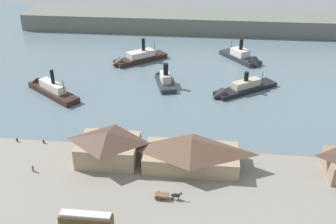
{
  "coord_description": "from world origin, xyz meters",
  "views": [
    {
      "loc": [
        4.35,
        -86.0,
        55.37
      ],
      "look_at": [
        -6.34,
        14.07,
        2.0
      ],
      "focal_mm": 41.21,
      "sensor_mm": 36.0,
      "label": 1
    }
  ],
  "objects_px": {
    "ferry_moored_west": "(49,89)",
    "ferry_outer_harbor": "(238,90)",
    "pedestrian_walking_west": "(33,168)",
    "ferry_shed_customs_shed": "(191,152)",
    "mooring_post_west": "(44,142)",
    "ferry_shed_east_terminal": "(108,146)",
    "mooring_post_center_east": "(17,140)",
    "street_tram": "(86,221)",
    "ferry_mid_harbor": "(136,59)",
    "ferry_near_quay": "(244,58)",
    "horse_cart": "(167,195)",
    "ferry_approaching_west": "(164,79)"
  },
  "relations": [
    {
      "from": "pedestrian_walking_west",
      "to": "mooring_post_west",
      "type": "bearing_deg",
      "value": 100.94
    },
    {
      "from": "pedestrian_walking_west",
      "to": "ferry_approaching_west",
      "type": "relative_size",
      "value": 0.1
    },
    {
      "from": "ferry_moored_west",
      "to": "ferry_outer_harbor",
      "type": "relative_size",
      "value": 0.97
    },
    {
      "from": "ferry_shed_east_terminal",
      "to": "mooring_post_west",
      "type": "bearing_deg",
      "value": 164.15
    },
    {
      "from": "horse_cart",
      "to": "ferry_outer_harbor",
      "type": "distance_m",
      "value": 60.15
    },
    {
      "from": "mooring_post_center_east",
      "to": "street_tram",
      "type": "bearing_deg",
      "value": -46.4
    },
    {
      "from": "street_tram",
      "to": "mooring_post_west",
      "type": "distance_m",
      "value": 35.31
    },
    {
      "from": "horse_cart",
      "to": "ferry_moored_west",
      "type": "height_order",
      "value": "ferry_moored_west"
    },
    {
      "from": "horse_cart",
      "to": "ferry_outer_harbor",
      "type": "xyz_separation_m",
      "value": [
        17.96,
        57.4,
        -0.91
      ]
    },
    {
      "from": "ferry_shed_customs_shed",
      "to": "pedestrian_walking_west",
      "type": "height_order",
      "value": "ferry_shed_customs_shed"
    },
    {
      "from": "ferry_shed_customs_shed",
      "to": "ferry_mid_harbor",
      "type": "bearing_deg",
      "value": 110.49
    },
    {
      "from": "ferry_shed_east_terminal",
      "to": "ferry_approaching_west",
      "type": "height_order",
      "value": "ferry_shed_east_terminal"
    },
    {
      "from": "mooring_post_center_east",
      "to": "ferry_shed_east_terminal",
      "type": "bearing_deg",
      "value": -11.65
    },
    {
      "from": "horse_cart",
      "to": "pedestrian_walking_west",
      "type": "height_order",
      "value": "horse_cart"
    },
    {
      "from": "pedestrian_walking_west",
      "to": "ferry_mid_harbor",
      "type": "height_order",
      "value": "ferry_mid_harbor"
    },
    {
      "from": "pedestrian_walking_west",
      "to": "horse_cart",
      "type": "bearing_deg",
      "value": -11.01
    },
    {
      "from": "pedestrian_walking_west",
      "to": "ferry_near_quay",
      "type": "xyz_separation_m",
      "value": [
        53.83,
        81.97,
        -0.52
      ]
    },
    {
      "from": "ferry_shed_customs_shed",
      "to": "ferry_outer_harbor",
      "type": "bearing_deg",
      "value": 73.17
    },
    {
      "from": "street_tram",
      "to": "ferry_shed_customs_shed",
      "type": "bearing_deg",
      "value": 51.51
    },
    {
      "from": "ferry_shed_east_terminal",
      "to": "ferry_moored_west",
      "type": "height_order",
      "value": "ferry_moored_west"
    },
    {
      "from": "mooring_post_west",
      "to": "ferry_outer_harbor",
      "type": "xyz_separation_m",
      "value": [
        52.23,
        39.19,
        -0.44
      ]
    },
    {
      "from": "pedestrian_walking_west",
      "to": "ferry_outer_harbor",
      "type": "bearing_deg",
      "value": 45.72
    },
    {
      "from": "horse_cart",
      "to": "ferry_near_quay",
      "type": "xyz_separation_m",
      "value": [
        21.87,
        88.19,
        -0.63
      ]
    },
    {
      "from": "ferry_shed_east_terminal",
      "to": "pedestrian_walking_west",
      "type": "height_order",
      "value": "ferry_shed_east_terminal"
    },
    {
      "from": "ferry_shed_east_terminal",
      "to": "horse_cart",
      "type": "bearing_deg",
      "value": -39.73
    },
    {
      "from": "ferry_shed_east_terminal",
      "to": "street_tram",
      "type": "bearing_deg",
      "value": -86.35
    },
    {
      "from": "ferry_shed_customs_shed",
      "to": "mooring_post_west",
      "type": "distance_m",
      "value": 39.2
    },
    {
      "from": "horse_cart",
      "to": "ferry_approaching_west",
      "type": "bearing_deg",
      "value": 97.03
    },
    {
      "from": "ferry_moored_west",
      "to": "ferry_outer_harbor",
      "type": "distance_m",
      "value": 63.89
    },
    {
      "from": "ferry_mid_harbor",
      "to": "pedestrian_walking_west",
      "type": "bearing_deg",
      "value": -97.59
    },
    {
      "from": "ferry_approaching_west",
      "to": "ferry_mid_harbor",
      "type": "bearing_deg",
      "value": 125.65
    },
    {
      "from": "mooring_post_center_east",
      "to": "ferry_approaching_west",
      "type": "distance_m",
      "value": 56.0
    },
    {
      "from": "street_tram",
      "to": "ferry_shed_east_terminal",
      "type": "bearing_deg",
      "value": 93.65
    },
    {
      "from": "street_tram",
      "to": "ferry_moored_west",
      "type": "height_order",
      "value": "ferry_moored_west"
    },
    {
      "from": "ferry_shed_east_terminal",
      "to": "mooring_post_center_east",
      "type": "bearing_deg",
      "value": 168.35
    },
    {
      "from": "street_tram",
      "to": "ferry_near_quay",
      "type": "relative_size",
      "value": 0.49
    },
    {
      "from": "horse_cart",
      "to": "ferry_moored_west",
      "type": "distance_m",
      "value": 68.19
    },
    {
      "from": "street_tram",
      "to": "mooring_post_center_east",
      "type": "height_order",
      "value": "street_tram"
    },
    {
      "from": "street_tram",
      "to": "ferry_mid_harbor",
      "type": "distance_m",
      "value": 93.49
    },
    {
      "from": "ferry_shed_customs_shed",
      "to": "ferry_approaching_west",
      "type": "distance_m",
      "value": 52.0
    },
    {
      "from": "street_tram",
      "to": "ferry_approaching_west",
      "type": "xyz_separation_m",
      "value": [
        6.25,
        73.57,
        -2.18
      ]
    },
    {
      "from": "ferry_shed_customs_shed",
      "to": "mooring_post_center_east",
      "type": "height_order",
      "value": "ferry_shed_customs_shed"
    },
    {
      "from": "ferry_shed_east_terminal",
      "to": "ferry_mid_harbor",
      "type": "distance_m",
      "value": 70.0
    },
    {
      "from": "ferry_shed_east_terminal",
      "to": "ferry_near_quay",
      "type": "distance_m",
      "value": 84.15
    },
    {
      "from": "ferry_shed_east_terminal",
      "to": "ferry_moored_west",
      "type": "xyz_separation_m",
      "value": [
        -30.08,
        37.83,
        -3.51
      ]
    },
    {
      "from": "mooring_post_center_east",
      "to": "mooring_post_west",
      "type": "height_order",
      "value": "same"
    },
    {
      "from": "ferry_mid_harbor",
      "to": "ferry_outer_harbor",
      "type": "relative_size",
      "value": 0.92
    },
    {
      "from": "mooring_post_west",
      "to": "ferry_outer_harbor",
      "type": "relative_size",
      "value": 0.04
    },
    {
      "from": "mooring_post_west",
      "to": "ferry_mid_harbor",
      "type": "xyz_separation_m",
      "value": [
        12.48,
        64.3,
        -0.05
      ]
    },
    {
      "from": "horse_cart",
      "to": "ferry_outer_harbor",
      "type": "height_order",
      "value": "ferry_outer_harbor"
    }
  ]
}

